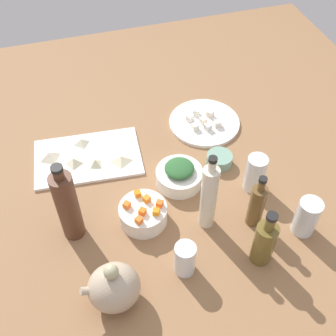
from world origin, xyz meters
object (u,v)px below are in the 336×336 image
(bowl_greens, at_px, (179,177))
(bottle_0, at_px, (67,206))
(bottle_3, at_px, (264,242))
(teapot, at_px, (114,287))
(bowl_carrots, at_px, (143,214))
(bottle_2, at_px, (209,197))
(cutting_board, at_px, (88,157))
(bottle_1, at_px, (257,205))
(drinking_glass_2, at_px, (255,173))
(bowl_small_side, at_px, (219,159))
(drinking_glass_0, at_px, (307,217))
(drinking_glass_1, at_px, (185,259))
(plate_tofu, at_px, (204,122))

(bowl_greens, height_order, bottle_0, bottle_0)
(bottle_3, bearing_deg, teapot, 0.73)
(bowl_carrots, bearing_deg, bowl_greens, -143.21)
(bottle_2, bearing_deg, cutting_board, -51.17)
(teapot, relative_size, bottle_2, 0.59)
(bottle_2, bearing_deg, bottle_1, 164.67)
(teapot, bearing_deg, drinking_glass_2, -153.57)
(cutting_board, bearing_deg, bottle_0, 72.99)
(bowl_small_side, bearing_deg, bowl_greens, 14.20)
(bowl_small_side, height_order, bottle_3, bottle_3)
(bowl_greens, distance_m, teapot, 0.43)
(bowl_greens, height_order, bottle_1, bottle_1)
(bowl_carrots, xyz_separation_m, drinking_glass_2, (-0.36, -0.02, 0.03))
(bottle_2, bearing_deg, bowl_greens, -80.79)
(bowl_greens, xyz_separation_m, bottle_3, (-0.13, 0.33, 0.05))
(bowl_small_side, xyz_separation_m, bottle_1, (-0.01, 0.25, 0.06))
(bowl_carrots, relative_size, drinking_glass_0, 1.15)
(bottle_0, xyz_separation_m, drinking_glass_1, (-0.27, 0.21, -0.07))
(cutting_board, bearing_deg, bottle_1, 136.89)
(bowl_carrots, distance_m, drinking_glass_1, 0.20)
(teapot, xyz_separation_m, bottle_3, (-0.41, -0.01, 0.01))
(bottle_3, bearing_deg, cutting_board, -52.68)
(drinking_glass_1, bearing_deg, bottle_3, 172.88)
(cutting_board, bearing_deg, teapot, 88.38)
(plate_tofu, bearing_deg, bowl_small_side, 83.88)
(bowl_greens, height_order, drinking_glass_1, drinking_glass_1)
(teapot, relative_size, drinking_glass_2, 1.29)
(bottle_1, distance_m, bottle_3, 0.12)
(cutting_board, bearing_deg, plate_tofu, -173.41)
(bottle_1, bearing_deg, bowl_greens, -52.15)
(bottle_1, distance_m, drinking_glass_0, 0.14)
(bowl_carrots, height_order, drinking_glass_2, drinking_glass_2)
(bottle_1, relative_size, drinking_glass_0, 1.58)
(plate_tofu, relative_size, bottle_0, 0.92)
(bottle_0, height_order, drinking_glass_1, bottle_0)
(drinking_glass_0, relative_size, drinking_glass_1, 1.16)
(teapot, distance_m, drinking_glass_1, 0.20)
(bottle_2, relative_size, drinking_glass_2, 2.17)
(plate_tofu, xyz_separation_m, bottle_3, (0.04, 0.56, 0.07))
(bottle_1, relative_size, drinking_glass_2, 1.53)
(plate_tofu, relative_size, bottle_3, 1.30)
(drinking_glass_0, bearing_deg, bottle_2, -22.11)
(bottle_2, bearing_deg, plate_tofu, -109.55)
(teapot, relative_size, bottle_0, 0.58)
(bottle_0, bearing_deg, bowl_greens, -165.07)
(drinking_glass_2, bearing_deg, cutting_board, -29.79)
(bowl_greens, height_order, drinking_glass_2, drinking_glass_2)
(bowl_greens, distance_m, drinking_glass_1, 0.31)
(bowl_carrots, bearing_deg, bottle_0, -4.74)
(drinking_glass_0, bearing_deg, teapot, 5.46)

